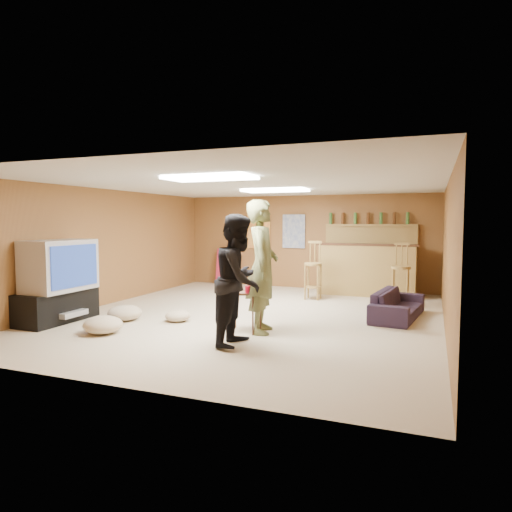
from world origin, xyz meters
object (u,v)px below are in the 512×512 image
(person_olive, at_px, (262,267))
(person_black, at_px, (239,280))
(sofa, at_px, (398,304))
(bar_counter, at_px, (367,270))
(tray_table, at_px, (244,312))
(tv_body, at_px, (59,265))

(person_olive, distance_m, person_black, 0.73)
(person_black, distance_m, sofa, 3.06)
(bar_counter, height_order, tray_table, bar_counter)
(sofa, bearing_deg, person_black, 150.55)
(sofa, distance_m, tray_table, 2.66)
(tv_body, height_order, sofa, tv_body)
(person_black, height_order, tray_table, person_black)
(person_black, bearing_deg, tray_table, 15.76)
(person_olive, relative_size, person_black, 1.13)
(sofa, height_order, tray_table, tray_table)
(tv_body, distance_m, sofa, 5.46)
(tv_body, xyz_separation_m, person_olive, (3.20, 0.54, 0.05))
(tv_body, bearing_deg, person_olive, 9.55)
(bar_counter, relative_size, person_olive, 1.05)
(sofa, bearing_deg, tv_body, 121.51)
(bar_counter, height_order, sofa, bar_counter)
(person_olive, bearing_deg, tv_body, 85.09)
(bar_counter, height_order, person_black, person_black)
(bar_counter, bearing_deg, tv_body, -133.00)
(sofa, relative_size, tray_table, 2.68)
(person_olive, bearing_deg, bar_counter, -28.16)
(person_black, xyz_separation_m, tray_table, (-0.21, 0.65, -0.55))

